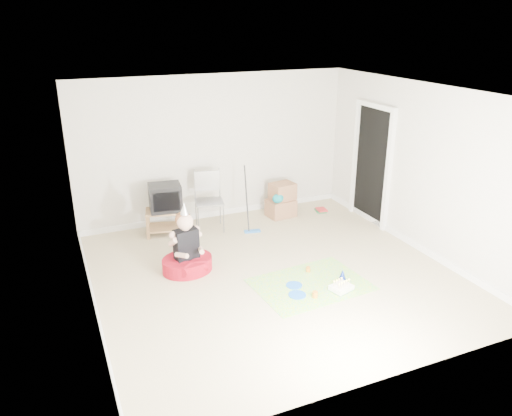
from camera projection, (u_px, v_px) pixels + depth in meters
name	position (u px, v px, depth m)	size (l,w,h in m)	color
ground	(273.00, 274.00, 7.25)	(5.00, 5.00, 0.00)	#C0AF89
doorway_recess	(372.00, 166.00, 8.83)	(0.02, 0.90, 2.05)	black
tv_stand	(167.00, 219.00, 8.52)	(0.77, 0.58, 0.43)	olive
crt_tv	(165.00, 197.00, 8.38)	(0.53, 0.44, 0.45)	black
folding_chair	(209.00, 202.00, 8.61)	(0.55, 0.53, 1.05)	gray
cardboard_boxes	(281.00, 201.00, 9.27)	(0.55, 0.45, 0.63)	#946648
floor_mop	(252.00, 218.00, 8.57)	(0.29, 0.37, 1.12)	blue
book_pile	(321.00, 210.00, 9.58)	(0.24, 0.28, 0.05)	#25703B
seated_woman	(187.00, 256.00, 7.26)	(0.87, 0.87, 1.08)	maroon
party_mat	(310.00, 284.00, 6.96)	(1.55, 1.12, 0.01)	#F73495
birthday_cake	(341.00, 288.00, 6.79)	(0.33, 0.30, 0.14)	white
blue_plate_near	(294.00, 285.00, 6.92)	(0.22, 0.22, 0.01)	blue
blue_plate_far	(297.00, 295.00, 6.68)	(0.24, 0.24, 0.01)	blue
orange_cup_near	(308.00, 269.00, 7.29)	(0.06, 0.06, 0.07)	orange
orange_cup_far	(315.00, 295.00, 6.62)	(0.07, 0.07, 0.08)	orange
blue_party_hat	(343.00, 274.00, 7.07)	(0.10, 0.10, 0.15)	#162F9D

